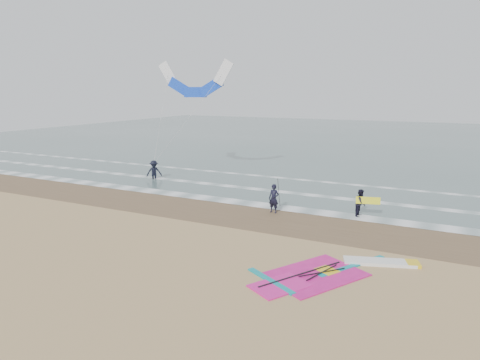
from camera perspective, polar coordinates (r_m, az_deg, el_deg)
The scene contains 11 objects.
ground at distance 18.30m, azimuth -1.63°, elevation -10.22°, with size 120.00×120.00×0.00m, color tan.
sea_water at distance 63.84m, azimuth 19.07°, elevation 5.04°, with size 120.00×80.00×0.02m, color #47605E.
wet_sand_band at distance 23.46m, azimuth 5.27°, elevation -5.23°, with size 120.00×5.00×0.01m, color brown.
foam_waterline at distance 27.50m, azimuth 8.62°, elevation -2.70°, with size 120.00×9.15×0.02m.
windsurf_rig at distance 17.21m, azimuth 12.40°, elevation -11.85°, with size 6.08×5.76×0.15m.
person_standing at distance 24.46m, azimuth 4.52°, elevation -2.48°, with size 0.61×0.40×1.67m, color black.
person_walking at distance 24.63m, azimuth 15.80°, elevation -2.96°, with size 0.75×0.58×1.54m, color black.
person_wading at distance 34.21m, azimuth -11.41°, elevation 1.61°, with size 1.20×0.69×1.86m, color black.
held_pole at distance 24.26m, azimuth 5.20°, elevation -1.67°, with size 0.17×0.86×1.82m.
carried_kiteboard at distance 24.42m, azimuth 16.70°, elevation -2.64°, with size 1.30×0.51×0.39m.
surf_kite at distance 34.68m, azimuth -6.03°, elevation 12.78°, with size 6.73×3.01×7.98m.
Camera 1 is at (7.98, -14.96, 6.88)m, focal length 32.00 mm.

